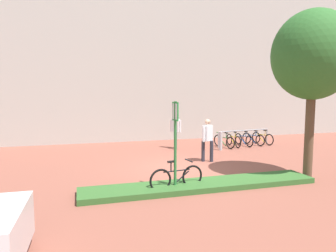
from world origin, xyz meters
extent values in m
plane|color=brown|center=(0.00, 0.00, 0.00)|extent=(60.00, 60.00, 0.00)
cube|color=#B2ADA3|center=(0.00, 7.33, 5.00)|extent=(28.00, 1.20, 10.00)
cube|color=#336028|center=(-0.26, -2.42, 0.08)|extent=(7.00, 1.10, 0.16)
cylinder|color=brown|center=(3.42, -2.44, 1.46)|extent=(0.28, 0.28, 2.92)
ellipsoid|color=#2D6628|center=(3.42, -2.44, 3.93)|extent=(2.54, 2.54, 2.79)
cylinder|color=#2D7238|center=(-1.07, -2.42, 1.26)|extent=(0.08, 0.08, 2.53)
cube|color=#198C33|center=(-1.07, -2.42, 2.25)|extent=(0.07, 0.36, 0.52)
cube|color=white|center=(-1.07, -2.42, 2.25)|extent=(0.07, 0.30, 0.44)
torus|color=black|center=(-1.51, -2.45, 0.33)|extent=(0.66, 0.16, 0.66)
torus|color=black|center=(-0.50, -2.29, 0.33)|extent=(0.66, 0.16, 0.66)
cylinder|color=black|center=(-1.01, -2.37, 0.55)|extent=(0.83, 0.17, 0.04)
cylinder|color=black|center=(-0.91, -2.36, 0.30)|extent=(0.60, 0.13, 0.44)
cylinder|color=black|center=(-1.19, -2.40, 0.67)|extent=(0.04, 0.04, 0.28)
cube|color=black|center=(-1.19, -2.40, 0.83)|extent=(0.21, 0.11, 0.05)
cylinder|color=black|center=(-0.63, -2.31, 0.81)|extent=(0.10, 0.42, 0.04)
cylinder|color=#99999E|center=(3.08, 3.45, 0.40)|extent=(0.06, 0.06, 0.80)
cylinder|color=#99999E|center=(6.20, 3.90, 0.40)|extent=(0.06, 0.06, 0.80)
cylinder|color=#99999E|center=(4.64, 3.68, 0.80)|extent=(3.13, 0.51, 0.06)
torus|color=black|center=(3.52, 3.01, 0.30)|extent=(0.21, 0.60, 0.61)
torus|color=black|center=(3.28, 3.92, 0.30)|extent=(0.21, 0.60, 0.61)
cylinder|color=#1E7233|center=(3.40, 3.46, 0.51)|extent=(0.23, 0.75, 0.03)
cylinder|color=#1E7233|center=(3.38, 3.55, 0.27)|extent=(0.18, 0.55, 0.40)
cylinder|color=#1E7233|center=(3.44, 3.30, 0.62)|extent=(0.03, 0.03, 0.26)
cube|color=black|center=(3.44, 3.30, 0.76)|extent=(0.12, 0.20, 0.05)
cylinder|color=#1E7233|center=(3.31, 3.81, 0.75)|extent=(0.38, 0.14, 0.04)
torus|color=black|center=(4.01, 3.14, 0.30)|extent=(0.06, 0.61, 0.61)
torus|color=black|center=(4.02, 4.08, 0.30)|extent=(0.06, 0.61, 0.61)
cylinder|color=gold|center=(4.02, 3.61, 0.51)|extent=(0.04, 0.77, 0.03)
cylinder|color=gold|center=(4.02, 3.70, 0.27)|extent=(0.04, 0.56, 0.40)
cylinder|color=gold|center=(4.01, 3.44, 0.62)|extent=(0.03, 0.03, 0.26)
cube|color=black|center=(4.01, 3.44, 0.76)|extent=(0.08, 0.19, 0.05)
cylinder|color=gold|center=(4.02, 3.97, 0.75)|extent=(0.39, 0.04, 0.04)
torus|color=black|center=(4.70, 3.20, 0.30)|extent=(0.13, 0.61, 0.61)
torus|color=black|center=(4.59, 4.13, 0.30)|extent=(0.13, 0.61, 0.61)
cylinder|color=#194CA5|center=(4.64, 3.67, 0.51)|extent=(0.13, 0.77, 0.03)
cylinder|color=#194CA5|center=(4.63, 3.76, 0.27)|extent=(0.10, 0.56, 0.40)
cylinder|color=#194CA5|center=(4.66, 3.50, 0.62)|extent=(0.03, 0.03, 0.26)
cube|color=black|center=(4.66, 3.50, 0.76)|extent=(0.10, 0.19, 0.05)
cylinder|color=#194CA5|center=(4.60, 4.02, 0.75)|extent=(0.39, 0.08, 0.04)
torus|color=black|center=(5.40, 3.31, 0.30)|extent=(0.22, 0.60, 0.61)
torus|color=black|center=(5.14, 4.21, 0.30)|extent=(0.22, 0.60, 0.61)
cylinder|color=#194CA5|center=(5.27, 3.76, 0.51)|extent=(0.24, 0.75, 0.03)
cylinder|color=#194CA5|center=(5.24, 3.85, 0.27)|extent=(0.19, 0.54, 0.40)
cylinder|color=#194CA5|center=(5.31, 3.60, 0.62)|extent=(0.03, 0.03, 0.26)
cube|color=black|center=(5.31, 3.60, 0.76)|extent=(0.12, 0.20, 0.05)
cylinder|color=#194CA5|center=(5.17, 4.10, 0.75)|extent=(0.38, 0.14, 0.04)
torus|color=black|center=(5.99, 3.38, 0.30)|extent=(0.18, 0.60, 0.61)
torus|color=black|center=(5.79, 4.30, 0.30)|extent=(0.18, 0.60, 0.61)
cylinder|color=gold|center=(5.89, 3.84, 0.51)|extent=(0.20, 0.76, 0.03)
cylinder|color=gold|center=(5.87, 3.93, 0.27)|extent=(0.15, 0.55, 0.40)
cylinder|color=gold|center=(5.93, 3.68, 0.62)|extent=(0.03, 0.03, 0.26)
cube|color=black|center=(5.93, 3.68, 0.76)|extent=(0.11, 0.20, 0.05)
cylinder|color=gold|center=(5.81, 4.19, 0.75)|extent=(0.39, 0.12, 0.04)
cylinder|color=#ADADB2|center=(2.90, 2.82, 0.45)|extent=(0.16, 0.16, 0.90)
cylinder|color=#2D2D38|center=(1.14, 0.81, 0.42)|extent=(0.14, 0.14, 0.85)
cylinder|color=#2D2D38|center=(1.44, 0.66, 0.42)|extent=(0.14, 0.14, 0.85)
cube|color=white|center=(1.29, 0.74, 1.16)|extent=(0.47, 0.41, 0.62)
cylinder|color=white|center=(1.07, 0.60, 1.13)|extent=(0.09, 0.09, 0.59)
cylinder|color=white|center=(1.52, 0.87, 1.13)|extent=(0.09, 0.09, 0.59)
sphere|color=tan|center=(1.29, 0.74, 1.61)|extent=(0.22, 0.22, 0.22)
cylinder|color=#383342|center=(1.01, 4.05, 0.42)|extent=(0.14, 0.14, 0.85)
cylinder|color=#383342|center=(0.89, 3.70, 0.42)|extent=(0.14, 0.14, 0.85)
cube|color=white|center=(0.95, 3.88, 1.16)|extent=(0.45, 0.46, 0.62)
cylinder|color=white|center=(0.78, 4.07, 1.13)|extent=(0.09, 0.09, 0.59)
cylinder|color=white|center=(1.13, 3.68, 1.13)|extent=(0.09, 0.09, 0.59)
sphere|color=tan|center=(0.95, 3.88, 1.61)|extent=(0.22, 0.22, 0.22)
camera|label=1|loc=(-3.66, -10.52, 2.75)|focal=32.90mm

